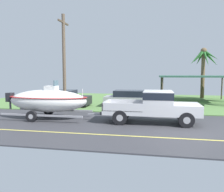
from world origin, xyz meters
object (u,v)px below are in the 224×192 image
object	(u,v)px
pickup_truck_towing	(157,105)
parked_sedan_far	(132,99)
boat_on_trailer	(48,100)
parked_sedan_near	(61,98)
palm_tree_near_right	(204,61)
carport_awning	(195,77)
utility_pole	(64,61)

from	to	relation	value
pickup_truck_towing	parked_sedan_far	bearing A→B (deg)	108.92
pickup_truck_towing	boat_on_trailer	world-z (taller)	boat_on_trailer
parked_sedan_near	parked_sedan_far	world-z (taller)	same
palm_tree_near_right	carport_awning	bearing A→B (deg)	-113.60
boat_on_trailer	parked_sedan_far	world-z (taller)	boat_on_trailer
boat_on_trailer	utility_pole	world-z (taller)	utility_pole
boat_on_trailer	parked_sedan_near	size ratio (longest dim) A/B	1.31
parked_sedan_far	palm_tree_near_right	xyz separation A→B (m)	(6.93, 7.84, 3.42)
utility_pole	boat_on_trailer	bearing A→B (deg)	-86.25
parked_sedan_near	utility_pole	world-z (taller)	utility_pole
pickup_truck_towing	boat_on_trailer	bearing A→B (deg)	-180.00
parked_sedan_near	utility_pole	xyz separation A→B (m)	(1.09, -1.85, 3.01)
pickup_truck_towing	utility_pole	bearing A→B (deg)	154.67
boat_on_trailer	parked_sedan_near	xyz separation A→B (m)	(-1.30, 5.07, -0.45)
parked_sedan_near	boat_on_trailer	bearing A→B (deg)	-75.59
carport_awning	utility_pole	xyz separation A→B (m)	(-10.41, -7.16, 1.26)
pickup_truck_towing	utility_pole	distance (m)	7.99
palm_tree_near_right	parked_sedan_near	bearing A→B (deg)	-146.72
carport_awning	palm_tree_near_right	world-z (taller)	palm_tree_near_right
pickup_truck_towing	utility_pole	size ratio (longest dim) A/B	0.78
carport_awning	utility_pole	world-z (taller)	utility_pole
parked_sedan_far	carport_awning	distance (m)	7.48
carport_awning	parked_sedan_near	bearing A→B (deg)	-155.23
carport_awning	utility_pole	bearing A→B (deg)	-145.49
pickup_truck_towing	parked_sedan_far	world-z (taller)	pickup_truck_towing
parked_sedan_far	utility_pole	bearing A→B (deg)	-153.10
boat_on_trailer	utility_pole	bearing A→B (deg)	93.75
pickup_truck_towing	carport_awning	xyz separation A→B (m)	(3.60, 10.38, 1.41)
pickup_truck_towing	parked_sedan_near	world-z (taller)	pickup_truck_towing
pickup_truck_towing	palm_tree_near_right	bearing A→B (deg)	69.80
pickup_truck_towing	utility_pole	xyz separation A→B (m)	(-6.81, 3.22, 2.67)
carport_awning	boat_on_trailer	bearing A→B (deg)	-134.50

